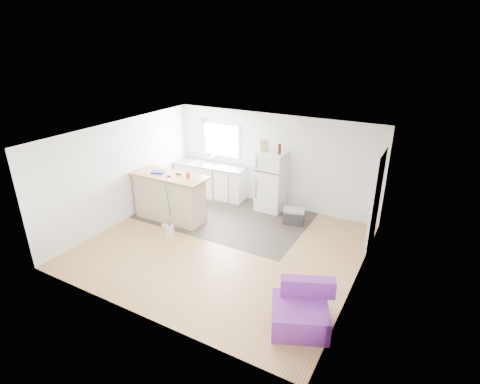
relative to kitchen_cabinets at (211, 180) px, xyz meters
The scene contains 19 objects.
room 2.88m from the kitchen_cabinets, 51.58° to the right, with size 5.51×5.01×2.41m.
vinyl_zone 1.45m from the kitchen_cabinets, 42.84° to the right, with size 4.05×2.50×0.00m, color #2F2723.
window 1.14m from the kitchen_cabinets, 59.09° to the left, with size 1.18×0.06×0.98m.
interior_door 4.53m from the kitchen_cabinets, ahead, with size 0.11×0.92×2.10m.
ceiling_fixture 2.20m from the kitchen_cabinets, 61.61° to the right, with size 0.30×0.30×0.07m, color white.
kitchen_cabinets is the anchor object (origin of this frame).
peninsula 1.71m from the kitchen_cabinets, 92.08° to the right, with size 1.88×0.73×1.15m.
refrigerator 1.86m from the kitchen_cabinets, ahead, with size 0.67×0.65×1.52m.
cooler 2.71m from the kitchen_cabinets, 10.20° to the right, with size 0.56×0.44×0.37m.
purple_seat 5.42m from the kitchen_cabinets, 42.21° to the right, with size 1.09×1.09×0.70m.
cleaner_jug 2.47m from the kitchen_cabinets, 79.06° to the right, with size 0.15×0.11×0.32m.
mop 2.15m from the kitchen_cabinets, 86.59° to the right, with size 0.24×0.31×1.12m.
red_cup 1.88m from the kitchen_cabinets, 73.76° to the right, with size 0.08×0.08×0.12m, color #BC2D0B.
blue_tray 1.89m from the kitchen_cabinets, 101.18° to the right, with size 0.30×0.22×0.04m, color #1320B8.
tool_a 1.75m from the kitchen_cabinets, 84.40° to the right, with size 0.14×0.05×0.03m, color black.
tool_b 1.94m from the kitchen_cabinets, 88.37° to the right, with size 0.10×0.04×0.03m, color black.
cardboard_box 2.02m from the kitchen_cabinets, ahead, with size 0.20×0.10×0.30m, color tan.
bottle_left 2.37m from the kitchen_cabinets, ahead, with size 0.07×0.07×0.25m, color #39180A.
bottle_right 2.35m from the kitchen_cabinets, ahead, with size 0.07×0.07×0.25m, color #39180A.
Camera 1 is at (3.68, -5.91, 4.16)m, focal length 28.00 mm.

